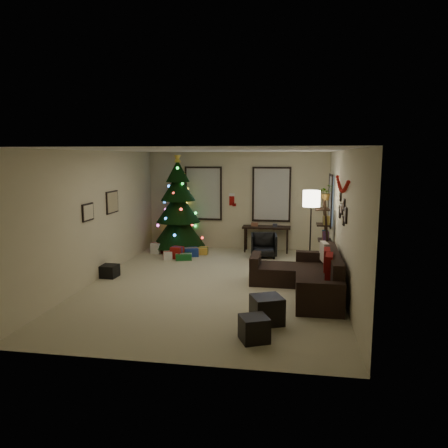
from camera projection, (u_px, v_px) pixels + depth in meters
The scene contains 29 objects.
floor at pixel (214, 284), 8.91m from camera, with size 7.00×7.00×0.00m, color #BEB590.
ceiling at pixel (214, 150), 8.49m from camera, with size 7.00×7.00×0.00m, color white.
wall_back at pixel (237, 201), 12.11m from camera, with size 5.00×5.00×0.00m, color beige.
wall_front at pixel (162, 259), 5.29m from camera, with size 5.00×5.00×0.00m, color beige.
wall_left at pixel (97, 216), 9.10m from camera, with size 7.00×7.00×0.00m, color beige.
wall_right at pixel (343, 222), 8.30m from camera, with size 7.00×7.00×0.00m, color beige.
window_back_left at pixel (203, 193), 12.20m from camera, with size 1.05×0.06×1.50m.
window_back_right at pixel (271, 194), 11.90m from camera, with size 1.05×0.06×1.50m.
window_right_wall at pixel (331, 200), 10.77m from camera, with size 0.06×0.90×1.30m.
christmas_tree at pixel (178, 210), 11.89m from camera, with size 1.45×1.45×2.71m.
presents at pixel (180, 252), 11.30m from camera, with size 1.50×1.01×0.30m.
sofa at pixel (308, 278), 8.36m from camera, with size 1.70×2.49×0.83m.
pillow_red_a at pixel (329, 267), 7.73m from camera, with size 0.12×0.46×0.46m, color maroon.
pillow_red_b at pixel (327, 260), 8.26m from camera, with size 0.11×0.42×0.42m, color maroon.
pillow_cream at pixel (324, 252), 8.99m from camera, with size 0.11×0.39×0.39m, color beige.
ottoman_near at pixel (267, 310), 6.79m from camera, with size 0.45×0.45×0.43m, color black.
ottoman_far at pixel (254, 329), 6.14m from camera, with size 0.38×0.38×0.36m, color black.
desk at pixel (266, 229), 11.82m from camera, with size 1.29×0.46×0.70m.
desk_chair at pixel (264, 245), 11.24m from camera, with size 0.60×0.56×0.62m, color black.
bookshelf at pixel (325, 235), 10.02m from camera, with size 0.30×0.48×1.61m.
potted_plant at pixel (326, 190), 10.12m from camera, with size 0.43×0.37×0.47m, color #4C4C4C.
floor_lamp at pixel (311, 204), 9.72m from camera, with size 0.39×0.39×1.83m.
art_map at pixel (112, 202), 9.80m from camera, with size 0.04×0.60×0.50m.
art_abstract at pixel (88, 212), 8.65m from camera, with size 0.04×0.45×0.35m.
gallery at pixel (343, 210), 8.20m from camera, with size 0.03×1.25×0.54m.
garland at pixel (342, 185), 8.16m from camera, with size 0.08×1.90×0.30m, color #A5140C, non-canonical shape.
stocking_left at pixel (232, 199), 12.14m from camera, with size 0.20×0.05×0.36m.
stocking_right at pixel (244, 195), 12.13m from camera, with size 0.20×0.05×0.36m.
storage_bin at pixel (105, 271), 9.41m from camera, with size 0.53×0.35×0.26m, color black.
Camera 1 is at (1.57, -8.47, 2.59)m, focal length 34.91 mm.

